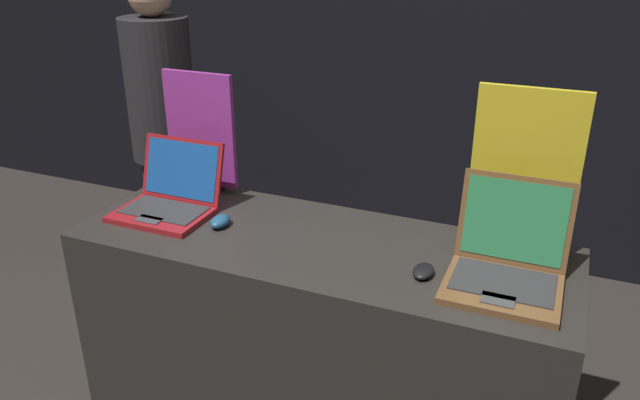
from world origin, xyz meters
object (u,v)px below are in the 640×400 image
object	(u,v)px
promo_stand_front	(201,135)
person_bystander	(165,143)
laptop_front	(170,197)
laptop_back	(507,261)
promo_stand_back	(524,175)
mouse_back	(423,271)
mouse_front	(220,221)

from	to	relation	value
promo_stand_front	person_bystander	xyz separation A→B (m)	(-0.54, 0.49, -0.25)
laptop_front	laptop_back	xyz separation A→B (m)	(1.18, -0.03, 0.01)
laptop_back	promo_stand_back	bearing A→B (deg)	90.00
laptop_front	person_bystander	size ratio (longest dim) A/B	0.20
promo_stand_front	mouse_back	xyz separation A→B (m)	(0.95, -0.32, -0.21)
laptop_back	person_bystander	size ratio (longest dim) A/B	0.20
promo_stand_front	person_bystander	distance (m)	0.77
laptop_front	laptop_back	world-z (taller)	laptop_back
promo_stand_front	mouse_back	world-z (taller)	promo_stand_front
person_bystander	laptop_front	bearing A→B (deg)	-53.04
laptop_front	mouse_back	xyz separation A→B (m)	(0.95, -0.09, -0.04)
promo_stand_front	promo_stand_back	distance (m)	1.18
laptop_back	person_bystander	xyz separation A→B (m)	(-1.72, 0.75, -0.10)
laptop_front	mouse_front	world-z (taller)	laptop_front
mouse_front	laptop_front	bearing A→B (deg)	170.17
mouse_front	promo_stand_back	world-z (taller)	promo_stand_back
person_bystander	mouse_front	bearing A→B (deg)	-44.47
laptop_front	promo_stand_back	xyz separation A→B (m)	(1.18, 0.19, 0.19)
mouse_front	promo_stand_front	bearing A→B (deg)	130.71
laptop_back	promo_stand_front	bearing A→B (deg)	167.57
mouse_front	promo_stand_back	bearing A→B (deg)	13.88
mouse_back	person_bystander	distance (m)	1.69
person_bystander	laptop_back	bearing A→B (deg)	-23.46
laptop_back	person_bystander	bearing A→B (deg)	156.54
mouse_back	promo_stand_front	bearing A→B (deg)	161.46
laptop_back	mouse_back	world-z (taller)	laptop_back
laptop_front	mouse_front	xyz separation A→B (m)	(0.23, -0.04, -0.04)
laptop_front	promo_stand_back	bearing A→B (deg)	9.37
promo_stand_front	laptop_back	bearing A→B (deg)	-12.43
laptop_back	mouse_back	size ratio (longest dim) A/B	3.51
promo_stand_back	laptop_back	bearing A→B (deg)	-90.00
laptop_front	mouse_back	bearing A→B (deg)	-5.50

